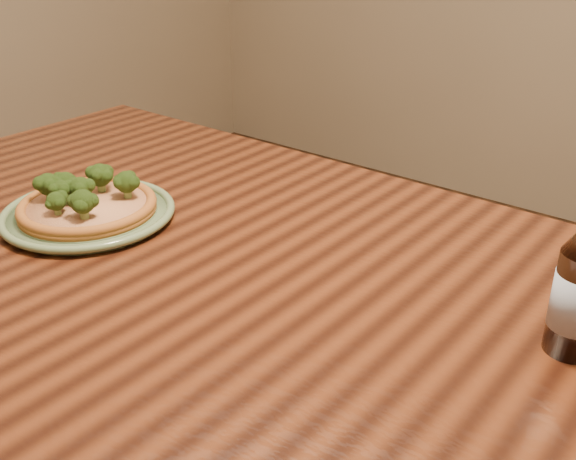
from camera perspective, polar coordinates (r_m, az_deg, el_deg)
The scene contains 3 objects.
table at distance 1.07m, azimuth -4.94°, elevation -6.86°, with size 1.60×0.90×0.75m.
plate at distance 1.19m, azimuth -16.53°, elevation 1.35°, with size 0.29×0.29×0.02m.
pizza at distance 1.18m, azimuth -16.70°, elevation 2.21°, with size 0.23×0.23×0.07m.
Camera 1 is at (0.63, -0.54, 1.24)m, focal length 42.00 mm.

